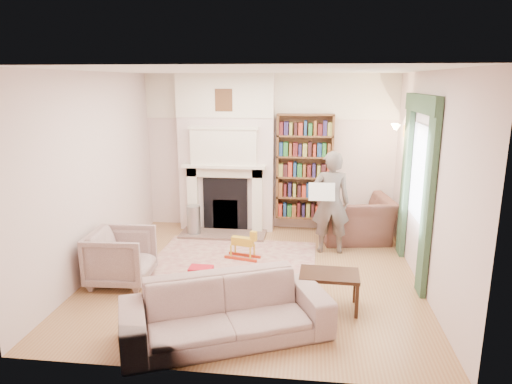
# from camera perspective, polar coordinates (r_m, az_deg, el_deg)

# --- Properties ---
(floor) EXTENTS (4.50, 4.50, 0.00)m
(floor) POSITION_cam_1_polar(r_m,az_deg,el_deg) (6.55, -0.26, -10.35)
(floor) COLOR #8F5C39
(floor) RESTS_ON ground
(ceiling) EXTENTS (4.50, 4.50, 0.00)m
(ceiling) POSITION_cam_1_polar(r_m,az_deg,el_deg) (5.98, -0.29, 14.97)
(ceiling) COLOR white
(ceiling) RESTS_ON wall_back
(wall_back) EXTENTS (4.50, 0.00, 4.50)m
(wall_back) POSITION_cam_1_polar(r_m,az_deg,el_deg) (8.31, 1.64, 4.93)
(wall_back) COLOR beige
(wall_back) RESTS_ON floor
(wall_front) EXTENTS (4.50, 0.00, 4.50)m
(wall_front) POSITION_cam_1_polar(r_m,az_deg,el_deg) (3.96, -4.30, -5.03)
(wall_front) COLOR beige
(wall_front) RESTS_ON floor
(wall_left) EXTENTS (0.00, 4.50, 4.50)m
(wall_left) POSITION_cam_1_polar(r_m,az_deg,el_deg) (6.76, -19.57, 2.09)
(wall_left) COLOR beige
(wall_left) RESTS_ON floor
(wall_right) EXTENTS (0.00, 4.50, 4.50)m
(wall_right) POSITION_cam_1_polar(r_m,az_deg,el_deg) (6.25, 20.65, 1.10)
(wall_right) COLOR beige
(wall_right) RESTS_ON floor
(fireplace) EXTENTS (1.70, 0.58, 2.80)m
(fireplace) POSITION_cam_1_polar(r_m,az_deg,el_deg) (8.22, -3.72, 4.72)
(fireplace) COLOR beige
(fireplace) RESTS_ON floor
(bookcase) EXTENTS (1.00, 0.24, 1.85)m
(bookcase) POSITION_cam_1_polar(r_m,az_deg,el_deg) (8.19, 6.08, 3.13)
(bookcase) COLOR brown
(bookcase) RESTS_ON floor
(window) EXTENTS (0.02, 0.90, 1.30)m
(window) POSITION_cam_1_polar(r_m,az_deg,el_deg) (6.62, 19.77, 2.29)
(window) COLOR silver
(window) RESTS_ON wall_right
(curtain_left) EXTENTS (0.07, 0.32, 2.40)m
(curtain_left) POSITION_cam_1_polar(r_m,az_deg,el_deg) (6.00, 20.69, -1.37)
(curtain_left) COLOR #2C442D
(curtain_left) RESTS_ON floor
(curtain_right) EXTENTS (0.07, 0.32, 2.40)m
(curtain_right) POSITION_cam_1_polar(r_m,az_deg,el_deg) (7.33, 18.17, 1.46)
(curtain_right) COLOR #2C442D
(curtain_right) RESTS_ON floor
(pelmet) EXTENTS (0.09, 1.70, 0.24)m
(pelmet) POSITION_cam_1_polar(r_m,az_deg,el_deg) (6.50, 20.05, 10.35)
(pelmet) COLOR #2C442D
(pelmet) RESTS_ON wall_right
(wall_sconce) EXTENTS (0.20, 0.24, 0.24)m
(wall_sconce) POSITION_cam_1_polar(r_m,az_deg,el_deg) (7.58, 16.72, 7.32)
(wall_sconce) COLOR gold
(wall_sconce) RESTS_ON wall_right
(rug) EXTENTS (2.51, 1.96, 0.01)m
(rug) POSITION_cam_1_polar(r_m,az_deg,el_deg) (7.05, -2.81, -8.51)
(rug) COLOR #C3B393
(rug) RESTS_ON floor
(armchair_reading) EXTENTS (1.32, 1.20, 0.76)m
(armchair_reading) POSITION_cam_1_polar(r_m,az_deg,el_deg) (7.96, 12.27, -3.32)
(armchair_reading) COLOR #4A3227
(armchair_reading) RESTS_ON floor
(armchair_left) EXTENTS (0.84, 0.82, 0.73)m
(armchair_left) POSITION_cam_1_polar(r_m,az_deg,el_deg) (6.46, -16.51, -7.77)
(armchair_left) COLOR #BFAC9E
(armchair_left) RESTS_ON floor
(sofa) EXTENTS (2.33, 1.64, 0.64)m
(sofa) POSITION_cam_1_polar(r_m,az_deg,el_deg) (4.98, -3.75, -14.53)
(sofa) COLOR #A69589
(sofa) RESTS_ON floor
(man_reading) EXTENTS (0.62, 0.42, 1.63)m
(man_reading) POSITION_cam_1_polar(r_m,az_deg,el_deg) (7.23, 9.32, -1.31)
(man_reading) COLOR #574C45
(man_reading) RESTS_ON floor
(newspaper) EXTENTS (0.40, 0.13, 0.27)m
(newspaper) POSITION_cam_1_polar(r_m,az_deg,el_deg) (6.98, 8.23, 0.02)
(newspaper) COLOR beige
(newspaper) RESTS_ON man_reading
(coffee_table) EXTENTS (0.72, 0.48, 0.45)m
(coffee_table) POSITION_cam_1_polar(r_m,az_deg,el_deg) (5.66, 9.07, -12.07)
(coffee_table) COLOR #341F12
(coffee_table) RESTS_ON floor
(paraffin_heater) EXTENTS (0.29, 0.29, 0.55)m
(paraffin_heater) POSITION_cam_1_polar(r_m,az_deg,el_deg) (8.10, -7.79, -3.60)
(paraffin_heater) COLOR #999BA0
(paraffin_heater) RESTS_ON floor
(rocking_horse) EXTENTS (0.56, 0.33, 0.47)m
(rocking_horse) POSITION_cam_1_polar(r_m,az_deg,el_deg) (7.02, -1.69, -6.59)
(rocking_horse) COLOR gold
(rocking_horse) RESTS_ON rug
(board_game) EXTENTS (0.52, 0.52, 0.03)m
(board_game) POSITION_cam_1_polar(r_m,az_deg,el_deg) (6.28, -7.72, -11.31)
(board_game) COLOR #DFB74E
(board_game) RESTS_ON rug
(game_box_lid) EXTENTS (0.34, 0.23, 0.06)m
(game_box_lid) POSITION_cam_1_polar(r_m,az_deg,el_deg) (6.70, -6.90, -9.52)
(game_box_lid) COLOR red
(game_box_lid) RESTS_ON rug
(comic_annuals) EXTENTS (0.53, 0.65, 0.02)m
(comic_annuals) POSITION_cam_1_polar(r_m,az_deg,el_deg) (6.19, 1.60, -11.65)
(comic_annuals) COLOR red
(comic_annuals) RESTS_ON rug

